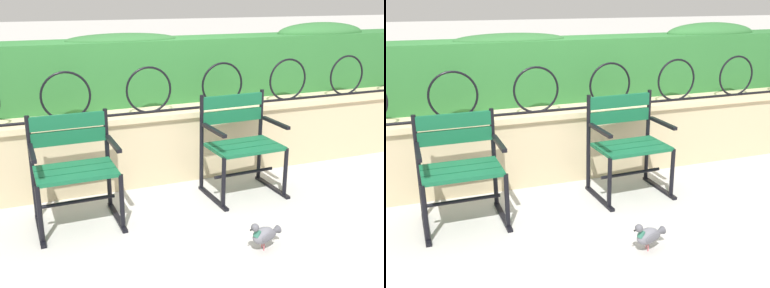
# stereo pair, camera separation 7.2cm
# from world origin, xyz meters

# --- Properties ---
(ground_plane) EXTENTS (60.00, 60.00, 0.00)m
(ground_plane) POSITION_xyz_m (0.00, 0.00, 0.00)
(ground_plane) COLOR #B7B5AF
(stone_wall) EXTENTS (7.56, 0.41, 0.67)m
(stone_wall) POSITION_xyz_m (0.00, 0.74, 0.34)
(stone_wall) COLOR #C6B289
(stone_wall) RESTS_ON ground
(iron_arch_fence) EXTENTS (7.02, 0.02, 0.42)m
(iron_arch_fence) POSITION_xyz_m (-0.14, 0.67, 0.86)
(iron_arch_fence) COLOR black
(iron_arch_fence) RESTS_ON stone_wall
(hedge_row) EXTENTS (7.41, 0.52, 0.72)m
(hedge_row) POSITION_xyz_m (0.01, 1.18, 1.00)
(hedge_row) COLOR #2D7033
(hedge_row) RESTS_ON stone_wall
(park_chair_left) EXTENTS (0.63, 0.53, 0.83)m
(park_chair_left) POSITION_xyz_m (-0.92, 0.13, 0.46)
(park_chair_left) COLOR #145B38
(park_chair_left) RESTS_ON ground
(park_chair_right) EXTENTS (0.66, 0.54, 0.87)m
(park_chair_right) POSITION_xyz_m (0.52, 0.19, 0.47)
(park_chair_right) COLOR #145B38
(park_chair_right) RESTS_ON ground
(pigeon_near_chairs) EXTENTS (0.29, 0.15, 0.22)m
(pigeon_near_chairs) POSITION_xyz_m (0.22, -0.77, 0.11)
(pigeon_near_chairs) COLOR slate
(pigeon_near_chairs) RESTS_ON ground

